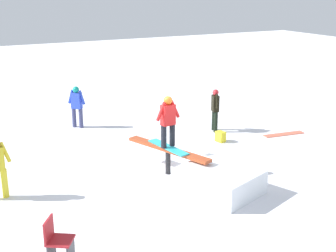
# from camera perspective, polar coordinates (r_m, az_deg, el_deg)

# --- Properties ---
(ground_plane) EXTENTS (60.00, 60.00, 0.00)m
(ground_plane) POSITION_cam_1_polar(r_m,az_deg,el_deg) (12.61, 0.00, -5.82)
(ground_plane) COLOR white
(rail_feature) EXTENTS (2.68, 1.18, 0.74)m
(rail_feature) POSITION_cam_1_polar(r_m,az_deg,el_deg) (12.38, 0.00, -3.12)
(rail_feature) COLOR black
(rail_feature) RESTS_ON ground
(snow_kicker_ramp) EXTENTS (2.20, 2.01, 0.59)m
(snow_kicker_ramp) POSITION_cam_1_polar(r_m,az_deg,el_deg) (11.50, 6.25, -6.66)
(snow_kicker_ramp) COLOR white
(snow_kicker_ramp) RESTS_ON ground
(main_rider_on_rail) EXTENTS (1.52, 0.75, 1.40)m
(main_rider_on_rail) POSITION_cam_1_polar(r_m,az_deg,el_deg) (12.13, 0.00, 0.42)
(main_rider_on_rail) COLOR #28B0C2
(main_rider_on_rail) RESTS_ON rail_feature
(bystander_black) EXTENTS (0.59, 0.29, 1.47)m
(bystander_black) POSITION_cam_1_polar(r_m,az_deg,el_deg) (16.04, 5.76, 2.22)
(bystander_black) COLOR black
(bystander_black) RESTS_ON ground
(bystander_blue) EXTENTS (0.54, 0.53, 1.48)m
(bystander_blue) POSITION_cam_1_polar(r_m,az_deg,el_deg) (16.69, -11.06, 2.58)
(bystander_blue) COLOR #3D406A
(bystander_blue) RESTS_ON ground
(loose_snowboard_coral) EXTENTS (0.47, 1.49, 0.02)m
(loose_snowboard_coral) POSITION_cam_1_polar(r_m,az_deg,el_deg) (16.28, 13.94, -0.98)
(loose_snowboard_coral) COLOR #E0674C
(loose_snowboard_coral) RESTS_ON ground
(folding_chair) EXTENTS (0.61, 0.61, 0.88)m
(folding_chair) POSITION_cam_1_polar(r_m,az_deg,el_deg) (8.91, -13.30, -13.66)
(folding_chair) COLOR #3F3F44
(folding_chair) RESTS_ON ground
(backpack_on_snow) EXTENTS (0.33, 0.27, 0.34)m
(backpack_on_snow) POSITION_cam_1_polar(r_m,az_deg,el_deg) (15.14, 6.41, -1.29)
(backpack_on_snow) COLOR yellow
(backpack_on_snow) RESTS_ON ground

